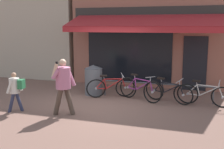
# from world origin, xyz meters

# --- Properties ---
(ground_plane) EXTENTS (160.00, 160.00, 0.00)m
(ground_plane) POSITION_xyz_m (0.00, 0.00, 0.00)
(ground_plane) COLOR brown
(shop_front) EXTENTS (6.42, 4.57, 4.99)m
(shop_front) POSITION_xyz_m (0.93, 4.61, 2.49)
(shop_front) COLOR #8E5647
(shop_front) RESTS_ON ground_plane
(neighbour_building) EXTENTS (6.94, 4.00, 5.68)m
(neighbour_building) POSITION_xyz_m (-5.96, 5.13, 2.84)
(neighbour_building) COLOR tan
(neighbour_building) RESTS_ON ground_plane
(bike_rack_rail) EXTENTS (3.79, 0.04, 0.57)m
(bike_rack_rail) POSITION_xyz_m (1.67, 1.28, 0.48)
(bike_rack_rail) COLOR #47494F
(bike_rack_rail) RESTS_ON ground_plane
(bicycle_red) EXTENTS (1.60, 0.92, 0.85)m
(bicycle_red) POSITION_xyz_m (0.12, 1.05, 0.37)
(bicycle_red) COLOR black
(bicycle_red) RESTS_ON ground_plane
(bicycle_purple) EXTENTS (1.63, 0.85, 0.87)m
(bicycle_purple) POSITION_xyz_m (1.16, 1.01, 0.39)
(bicycle_purple) COLOR black
(bicycle_purple) RESTS_ON ground_plane
(bicycle_black) EXTENTS (1.65, 0.80, 0.84)m
(bicycle_black) POSITION_xyz_m (2.11, 1.01, 0.36)
(bicycle_black) COLOR black
(bicycle_black) RESTS_ON ground_plane
(bicycle_silver) EXTENTS (1.74, 0.56, 0.85)m
(bicycle_silver) POSITION_xyz_m (3.24, 0.96, 0.37)
(bicycle_silver) COLOR black
(bicycle_silver) RESTS_ON ground_plane
(pedestrian_adult) EXTENTS (0.62, 0.63, 1.61)m
(pedestrian_adult) POSITION_xyz_m (-0.54, -1.18, 0.97)
(pedestrian_adult) COLOR #47382D
(pedestrian_adult) RESTS_ON ground_plane
(pedestrian_child) EXTENTS (0.50, 0.53, 1.18)m
(pedestrian_child) POSITION_xyz_m (-2.00, -1.36, 0.72)
(pedestrian_child) COLOR #282D47
(pedestrian_child) RESTS_ON ground_plane
(litter_bin) EXTENTS (0.65, 0.65, 1.10)m
(litter_bin) POSITION_xyz_m (-0.60, 1.26, 0.55)
(litter_bin) COLOR #515459
(litter_bin) RESTS_ON ground_plane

